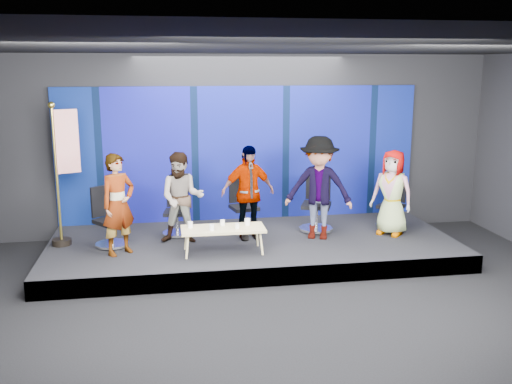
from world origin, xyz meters
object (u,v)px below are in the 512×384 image
mug_c (222,223)px  mug_d (237,226)px  chair_b (177,217)px  panelist_b (182,198)px  flag_stand (64,170)px  panelist_d (319,188)px  chair_c (243,212)px  chair_a (109,227)px  coffee_table (223,230)px  mug_e (247,222)px  chair_e (392,211)px  mug_a (190,225)px  mug_b (212,228)px  chair_d (317,211)px  panelist_e (392,193)px  panelist_a (118,204)px

mug_c → mug_d: 0.31m
chair_b → panelist_b: bearing=-72.8°
flag_stand → panelist_d: bearing=-28.0°
panelist_b → chair_c: 1.34m
chair_c → panelist_d: bearing=-41.6°
chair_a → coffee_table: bearing=-58.1°
chair_c → flag_stand: (-3.05, -0.35, 0.94)m
panelist_b → mug_e: (1.04, -0.57, -0.31)m
chair_b → mug_d: size_ratio=11.35×
chair_c → chair_e: chair_c is taller
chair_c → chair_e: bearing=-16.4°
mug_a → mug_b: mug_a is taller
panelist_b → flag_stand: size_ratio=0.65×
chair_b → chair_d: 2.55m
chair_b → chair_c: (1.21, 0.07, 0.02)m
panelist_b → flag_stand: (-1.92, 0.21, 0.49)m
mug_b → panelist_b: bearing=118.3°
mug_a → mug_b: bearing=-33.8°
mug_a → mug_e: 0.94m
panelist_b → mug_b: size_ratio=15.99×
coffee_table → mug_e: 0.44m
chair_d → panelist_e: size_ratio=0.73×
panelist_b → chair_a: bearing=-171.7°
panelist_d → panelist_e: bearing=22.7°
flag_stand → mug_e: bearing=-38.0°
chair_a → chair_d: chair_d is taller
chair_c → mug_b: size_ratio=10.39×
panelist_d → mug_e: (-1.32, -0.42, -0.43)m
mug_c → mug_d: size_ratio=1.07×
panelist_e → flag_stand: size_ratio=0.63×
coffee_table → chair_d: bearing=29.1°
mug_d → chair_e: bearing=19.4°
mug_e → mug_b: bearing=-159.1°
chair_b → mug_d: chair_b is taller
mug_a → flag_stand: flag_stand is taller
panelist_b → mug_c: size_ratio=17.15×
mug_a → panelist_a: bearing=174.1°
chair_c → panelist_e: (2.59, -0.68, 0.43)m
flag_stand → mug_d: bearing=-42.5°
mug_b → mug_e: 0.65m
chair_d → mug_a: chair_d is taller
chair_e → mug_c: (-3.29, -0.86, 0.15)m
chair_d → mug_a: size_ratio=11.14×
flag_stand → chair_a: bearing=-40.4°
panelist_d → chair_e: size_ratio=1.91×
coffee_table → mug_b: 0.25m
chair_a → mug_e: bearing=-52.1°
panelist_e → mug_d: size_ratio=18.00×
mug_b → panelist_e: bearing=11.6°
chair_c → mug_a: 1.54m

